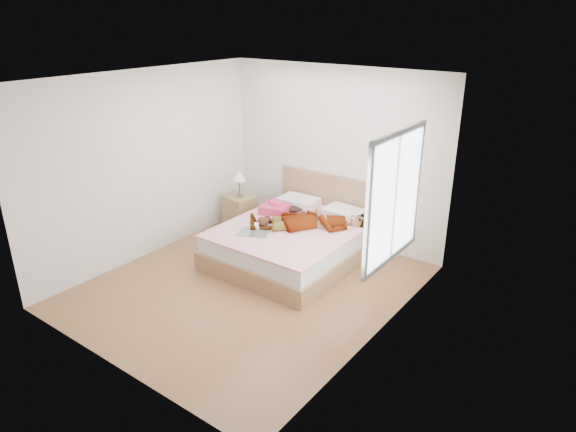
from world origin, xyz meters
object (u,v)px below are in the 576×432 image
object	(u,v)px
woman	(310,218)
bed	(296,240)
nightstand	(240,210)
phone	(298,198)
magazine	(253,233)
coffee_mug	(256,227)
plush_toy	(264,221)
towel	(275,208)

from	to	relation	value
woman	bed	world-z (taller)	bed
bed	nightstand	bearing A→B (deg)	166.26
woman	phone	world-z (taller)	woman
magazine	nightstand	bearing A→B (deg)	139.05
magazine	coffee_mug	xyz separation A→B (m)	(-0.04, 0.10, 0.04)
plush_toy	towel	bearing A→B (deg)	110.45
bed	coffee_mug	bearing A→B (deg)	-124.36
phone	coffee_mug	xyz separation A→B (m)	(-0.01, -0.97, -0.13)
woman	towel	bearing A→B (deg)	-136.87
bed	plush_toy	bearing A→B (deg)	-137.98
bed	magazine	distance (m)	0.69
nightstand	plush_toy	bearing A→B (deg)	-32.16
phone	towel	world-z (taller)	towel
woman	magazine	size ratio (longest dim) A/B	3.15
woman	nightstand	world-z (taller)	nightstand
woman	magazine	xyz separation A→B (m)	(-0.46, -0.68, -0.11)
towel	coffee_mug	world-z (taller)	towel
phone	magazine	distance (m)	1.09
coffee_mug	bed	bearing A→B (deg)	55.64
phone	nightstand	bearing A→B (deg)	149.59
phone	bed	xyz separation A→B (m)	(0.32, -0.49, -0.41)
coffee_mug	nightstand	distance (m)	1.31
phone	plush_toy	bearing A→B (deg)	-130.83
bed	magazine	world-z (taller)	bed
coffee_mug	nightstand	world-z (taller)	nightstand
towel	woman	bearing A→B (deg)	-7.08
phone	plush_toy	size ratio (longest dim) A/B	0.38
towel	phone	bearing A→B (deg)	58.30
phone	nightstand	world-z (taller)	nightstand
phone	coffee_mug	bearing A→B (deg)	-130.29
towel	magazine	world-z (taller)	towel
plush_toy	magazine	bearing A→B (deg)	-79.93
towel	plush_toy	size ratio (longest dim) A/B	1.86
magazine	woman	bearing A→B (deg)	55.53
coffee_mug	plush_toy	xyz separation A→B (m)	(-0.01, 0.18, 0.02)
nightstand	magazine	bearing A→B (deg)	-40.95
towel	coffee_mug	size ratio (longest dim) A/B	3.43
plush_toy	nightstand	size ratio (longest dim) A/B	0.25
magazine	plush_toy	size ratio (longest dim) A/B	2.17
bed	towel	distance (m)	0.63
phone	bed	distance (m)	0.72
magazine	nightstand	world-z (taller)	nightstand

